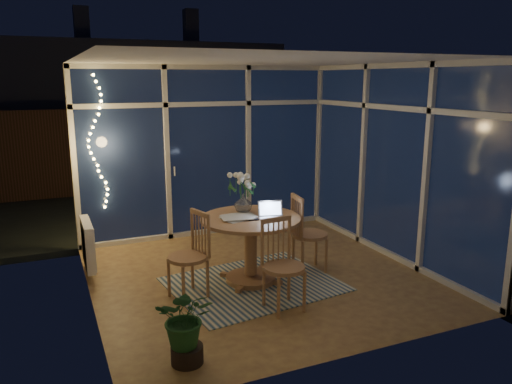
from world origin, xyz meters
The scene contains 25 objects.
floor centered at (0.00, 0.00, 0.00)m, with size 4.00×4.00×0.00m, color brown.
ceiling centered at (0.00, 0.00, 2.60)m, with size 4.00×4.00×0.00m, color silver.
wall_back centered at (0.00, 2.00, 1.30)m, with size 4.00×0.04×2.60m, color beige.
wall_front centered at (0.00, -2.00, 1.30)m, with size 4.00×0.04×2.60m, color beige.
wall_left centered at (-2.00, 0.00, 1.30)m, with size 0.04×4.00×2.60m, color beige.
wall_right centered at (2.00, 0.00, 1.30)m, with size 0.04×4.00×2.60m, color beige.
window_wall_back centered at (0.00, 1.96, 1.30)m, with size 4.00×0.10×2.60m, color silver.
window_wall_right centered at (1.96, 0.00, 1.30)m, with size 0.10×4.00×2.60m, color silver.
radiator centered at (-1.94, 0.90, 0.40)m, with size 0.10×0.70×0.58m, color white.
fairy_lights centered at (-1.65, 1.88, 1.52)m, with size 0.24×0.10×1.85m, color #FFD266, non-canonical shape.
garden_patio centered at (0.50, 5.00, -0.06)m, with size 12.00×6.00×0.10m, color black.
garden_fence centered at (0.00, 5.50, 0.90)m, with size 11.00×0.08×1.80m, color #342413.
neighbour_roof centered at (0.30, 8.50, 2.20)m, with size 7.00×3.00×2.20m, color #33353D.
garden_shrubs centered at (-0.80, 3.40, 0.45)m, with size 0.90×0.90×0.90m, color black.
rug centered at (-0.17, -0.21, 0.01)m, with size 1.89×1.52×0.01m, color beige.
dining_table centered at (-0.17, -0.11, 0.40)m, with size 1.18×1.18×0.81m, color #9C7446.
chair_left centered at (-0.98, -0.24, 0.49)m, with size 0.46×0.46×0.99m, color #9C7446.
chair_right centered at (0.65, -0.08, 0.51)m, with size 0.47×0.47×1.01m, color #9C7446.
chair_front centered at (-0.14, -0.94, 0.49)m, with size 0.46×0.46×0.99m, color #9C7446.
laptop centered at (0.03, -0.28, 0.91)m, with size 0.29×0.25×0.21m, color silver, non-canonical shape.
flower_vase centered at (-0.17, 0.13, 0.91)m, with size 0.20×0.20×0.21m, color silver.
bowl centered at (0.18, 0.10, 0.83)m, with size 0.15×0.15×0.04m, color white.
newspapers centered at (-0.32, -0.08, 0.82)m, with size 0.36×0.27×0.02m, color silver.
phone centered at (-0.19, -0.23, 0.81)m, with size 0.12×0.06×0.01m, color black.
potted_plant centered at (-1.37, -1.53, 0.38)m, with size 0.54×0.47×0.76m, color #1B4C22.
Camera 1 is at (-2.36, -5.32, 2.40)m, focal length 35.00 mm.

